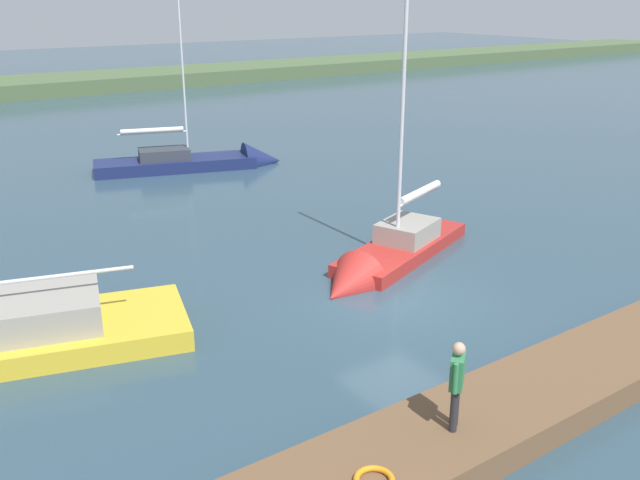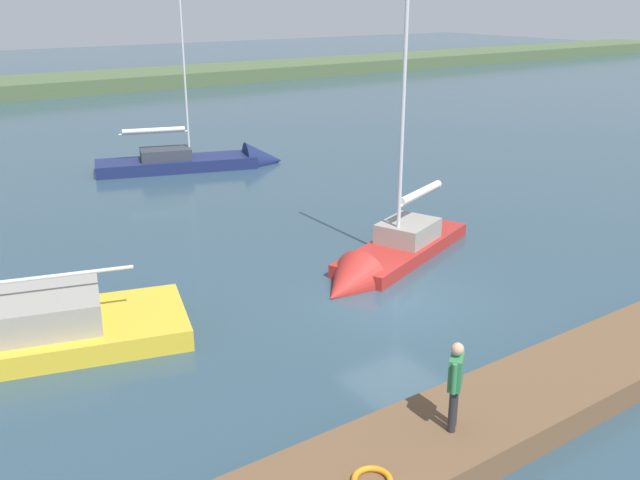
% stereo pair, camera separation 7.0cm
% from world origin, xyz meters
% --- Properties ---
extents(ground_plane, '(200.00, 200.00, 0.00)m').
position_xyz_m(ground_plane, '(0.00, 0.00, 0.00)').
color(ground_plane, '#2D4756').
extents(far_shoreline, '(180.00, 8.00, 2.40)m').
position_xyz_m(far_shoreline, '(0.00, -48.67, 0.00)').
color(far_shoreline, '#4C603D').
rests_on(far_shoreline, ground_plane).
extents(dock_pier, '(25.63, 2.14, 0.56)m').
position_xyz_m(dock_pier, '(0.00, 5.36, 0.28)').
color(dock_pier, brown).
rests_on(dock_pier, ground_plane).
extents(life_ring_buoy, '(0.66, 0.66, 0.10)m').
position_xyz_m(life_ring_buoy, '(5.60, 5.79, 0.61)').
color(life_ring_buoy, orange).
rests_on(life_ring_buoy, dock_pier).
extents(sailboat_outer_mooring, '(8.87, 4.48, 8.98)m').
position_xyz_m(sailboat_outer_mooring, '(-2.46, -16.82, 0.19)').
color(sailboat_outer_mooring, navy).
rests_on(sailboat_outer_mooring, ground_plane).
extents(sailboat_near_dock, '(7.21, 4.17, 8.96)m').
position_xyz_m(sailboat_near_dock, '(-1.42, -2.25, 0.17)').
color(sailboat_near_dock, '#B22823').
rests_on(sailboat_near_dock, ground_plane).
extents(person_on_dock, '(0.52, 0.45, 1.67)m').
position_xyz_m(person_on_dock, '(3.53, 5.46, 1.52)').
color(person_on_dock, '#28282D').
rests_on(person_on_dock, dock_pier).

